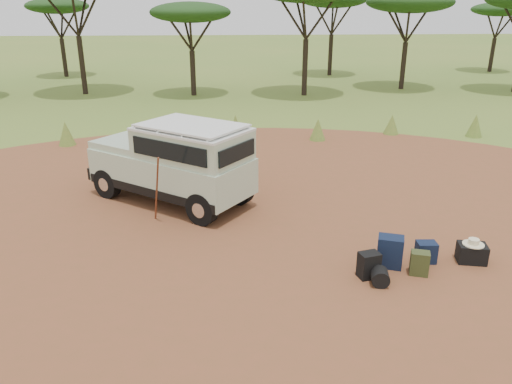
{
  "coord_description": "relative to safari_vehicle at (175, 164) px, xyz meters",
  "views": [
    {
      "loc": [
        -0.47,
        -9.27,
        4.79
      ],
      "look_at": [
        0.2,
        0.6,
        1.0
      ],
      "focal_mm": 35.0,
      "sensor_mm": 36.0,
      "label": 1
    }
  ],
  "objects": [
    {
      "name": "dirt_clearing",
      "position": [
        1.68,
        -2.66,
        -1.01
      ],
      "size": [
        23.0,
        23.0,
        0.01
      ],
      "primitive_type": "cylinder",
      "color": "brown",
      "rests_on": "ground"
    },
    {
      "name": "grass_fringe",
      "position": [
        1.8,
        6.01,
        -0.61
      ],
      "size": [
        36.6,
        1.6,
        0.9
      ],
      "color": "#5A7B2C",
      "rests_on": "ground"
    },
    {
      "name": "backpack_navy",
      "position": [
        4.35,
        -3.63,
        -0.7
      ],
      "size": [
        0.56,
        0.48,
        0.62
      ],
      "primitive_type": "cube",
      "rotation": [
        0.0,
        0.0,
        -0.34
      ],
      "color": "#112038",
      "rests_on": "ground"
    },
    {
      "name": "walking_staff",
      "position": [
        -0.31,
        -1.28,
        -0.18
      ],
      "size": [
        0.28,
        0.52,
        1.65
      ],
      "primitive_type": "cylinder",
      "rotation": [
        0.31,
        0.0,
        0.46
      ],
      "color": "maroon",
      "rests_on": "ground"
    },
    {
      "name": "duffel_navy",
      "position": [
        5.11,
        -3.51,
        -0.8
      ],
      "size": [
        0.39,
        0.3,
        0.42
      ],
      "primitive_type": "cube",
      "rotation": [
        0.0,
        0.0,
        -0.05
      ],
      "color": "#112038",
      "rests_on": "ground"
    },
    {
      "name": "stuff_sack",
      "position": [
        3.97,
        -4.29,
        -0.85
      ],
      "size": [
        0.38,
        0.38,
        0.32
      ],
      "primitive_type": "cylinder",
      "rotation": [
        1.57,
        0.0,
        -0.18
      ],
      "color": "black",
      "rests_on": "ground"
    },
    {
      "name": "ground",
      "position": [
        1.68,
        -2.66,
        -1.01
      ],
      "size": [
        140.0,
        140.0,
        0.0
      ],
      "primitive_type": "plane",
      "color": "#5A7B2C",
      "rests_on": "ground"
    },
    {
      "name": "backpack_olive",
      "position": [
        4.81,
        -3.97,
        -0.78
      ],
      "size": [
        0.39,
        0.33,
        0.47
      ],
      "primitive_type": "cube",
      "rotation": [
        0.0,
        0.0,
        -0.32
      ],
      "color": "#38441F",
      "rests_on": "ground"
    },
    {
      "name": "acacia_treeline",
      "position": [
        2.44,
        17.15,
        3.86
      ],
      "size": [
        46.7,
        13.2,
        6.26
      ],
      "color": "black",
      "rests_on": "ground"
    },
    {
      "name": "backpack_black",
      "position": [
        3.83,
        -4.01,
        -0.76
      ],
      "size": [
        0.42,
        0.35,
        0.5
      ],
      "primitive_type": "cube",
      "rotation": [
        0.0,
        0.0,
        0.26
      ],
      "color": "black",
      "rests_on": "ground"
    },
    {
      "name": "safari_vehicle",
      "position": [
        0.0,
        0.0,
        0.0
      ],
      "size": [
        4.41,
        3.9,
        2.09
      ],
      "rotation": [
        0.0,
        0.0,
        -0.64
      ],
      "color": "#AEC3A6",
      "rests_on": "ground"
    },
    {
      "name": "hard_case",
      "position": [
        6.01,
        -3.58,
        -0.82
      ],
      "size": [
        0.6,
        0.48,
        0.38
      ],
      "primitive_type": "cube",
      "rotation": [
        0.0,
        0.0,
        -0.21
      ],
      "color": "black",
      "rests_on": "ground"
    },
    {
      "name": "safari_hat",
      "position": [
        6.01,
        -3.58,
        -0.59
      ],
      "size": [
        0.41,
        0.41,
        0.12
      ],
      "color": "beige",
      "rests_on": "hard_case"
    }
  ]
}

